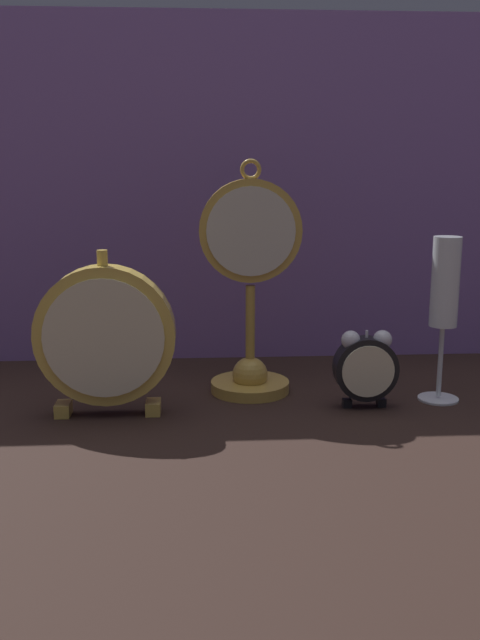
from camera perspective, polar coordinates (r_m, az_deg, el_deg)
name	(u,v)px	position (r m, az deg, el deg)	size (l,w,h in m)	color
ground_plane	(244,421)	(0.95, 0.30, -8.09)	(4.00, 4.00, 0.00)	black
fabric_backdrop_drape	(231,192)	(1.22, -0.73, 10.22)	(1.62, 0.01, 0.58)	#8460A8
pocket_watch_on_stand	(250,300)	(1.04, 0.83, 1.61)	(0.15, 0.12, 0.34)	gold
alarm_clock_twin_bell	(366,365)	(1.00, 10.03, -3.58)	(0.09, 0.03, 0.11)	black
mantel_clock_silver	(105,336)	(0.96, -10.72, -1.28)	(0.19, 0.04, 0.22)	gold
champagne_flute	(444,296)	(1.04, 16.04, 1.90)	(0.06, 0.06, 0.24)	silver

